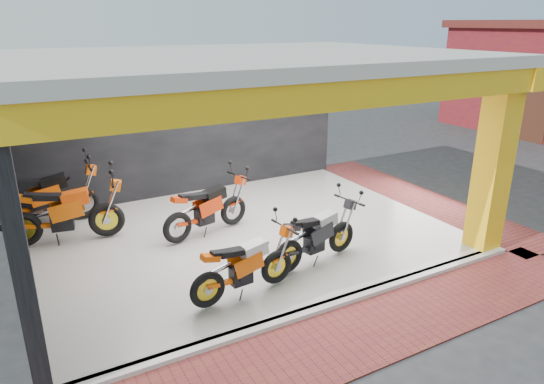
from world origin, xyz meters
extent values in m
plane|color=#2D2D30|center=(0.00, 0.00, 0.00)|extent=(80.00, 80.00, 0.00)
cube|color=silver|center=(0.00, 2.00, 0.05)|extent=(8.00, 6.00, 0.10)
cube|color=beige|center=(0.00, 2.00, 3.60)|extent=(8.40, 6.40, 0.20)
cube|color=black|center=(0.00, 5.10, 1.75)|extent=(8.20, 0.20, 3.50)
cube|color=black|center=(-4.10, 2.00, 1.75)|extent=(0.20, 6.20, 3.50)
cube|color=yellow|center=(3.75, -0.75, 1.75)|extent=(0.50, 0.50, 3.50)
cube|color=yellow|center=(0.00, -1.00, 3.30)|extent=(8.40, 0.30, 0.40)
cube|color=yellow|center=(4.00, 2.00, 3.30)|extent=(0.30, 6.40, 0.40)
cube|color=silver|center=(0.00, -1.02, 0.05)|extent=(8.00, 0.20, 0.10)
cube|color=brown|center=(0.00, -1.80, 0.01)|extent=(9.00, 1.40, 0.03)
cube|color=brown|center=(4.80, 2.00, 0.01)|extent=(1.40, 7.00, 0.03)
cube|color=#3F1E14|center=(12.98, 4.50, 1.10)|extent=(0.06, 1.00, 2.20)
camera|label=1|loc=(-3.98, -6.29, 4.21)|focal=32.00mm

